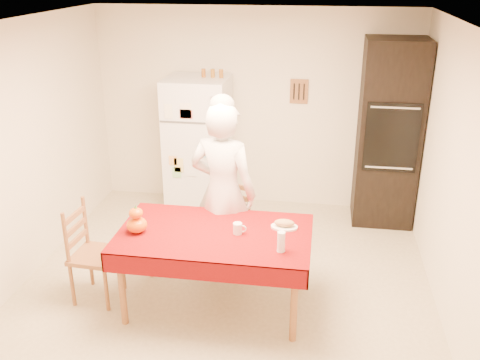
% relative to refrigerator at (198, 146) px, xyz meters
% --- Properties ---
extents(floor, '(4.50, 4.50, 0.00)m').
position_rel_refrigerator_xyz_m(floor, '(0.65, -1.88, -0.85)').
color(floor, tan).
rests_on(floor, ground).
extents(room_shell, '(4.02, 4.52, 2.51)m').
position_rel_refrigerator_xyz_m(room_shell, '(0.65, -1.88, 0.77)').
color(room_shell, beige).
rests_on(room_shell, ground).
extents(refrigerator, '(0.75, 0.74, 1.70)m').
position_rel_refrigerator_xyz_m(refrigerator, '(0.00, 0.00, 0.00)').
color(refrigerator, white).
rests_on(refrigerator, floor).
extents(oven_cabinet, '(0.70, 0.62, 2.20)m').
position_rel_refrigerator_xyz_m(oven_cabinet, '(2.28, 0.05, 0.25)').
color(oven_cabinet, black).
rests_on(oven_cabinet, floor).
extents(dining_table, '(1.70, 1.00, 0.76)m').
position_rel_refrigerator_xyz_m(dining_table, '(0.62, -2.06, -0.16)').
color(dining_table, brown).
rests_on(dining_table, floor).
extents(chair_far, '(0.53, 0.51, 0.95)m').
position_rel_refrigerator_xyz_m(chair_far, '(0.60, -1.27, -0.34)').
color(chair_far, brown).
rests_on(chair_far, floor).
extents(chair_left, '(0.43, 0.45, 0.95)m').
position_rel_refrigerator_xyz_m(chair_left, '(-0.56, -2.09, -0.34)').
color(chair_left, brown).
rests_on(chair_left, floor).
extents(seated_woman, '(0.74, 0.56, 1.82)m').
position_rel_refrigerator_xyz_m(seated_woman, '(0.60, -1.52, 0.06)').
color(seated_woman, silver).
rests_on(seated_woman, floor).
extents(coffee_mug, '(0.08, 0.08, 0.10)m').
position_rel_refrigerator_xyz_m(coffee_mug, '(0.82, -2.05, -0.04)').
color(coffee_mug, white).
rests_on(coffee_mug, dining_table).
extents(pumpkin_lower, '(0.18, 0.18, 0.14)m').
position_rel_refrigerator_xyz_m(pumpkin_lower, '(-0.05, -2.15, -0.02)').
color(pumpkin_lower, '#C54B04').
rests_on(pumpkin_lower, dining_table).
extents(pumpkin_upper, '(0.12, 0.12, 0.09)m').
position_rel_refrigerator_xyz_m(pumpkin_upper, '(-0.05, -2.15, 0.10)').
color(pumpkin_upper, '#DF4A05').
rests_on(pumpkin_upper, pumpkin_lower).
extents(wine_glass, '(0.07, 0.07, 0.18)m').
position_rel_refrigerator_xyz_m(wine_glass, '(1.22, -2.29, -0.00)').
color(wine_glass, white).
rests_on(wine_glass, dining_table).
extents(bread_plate, '(0.24, 0.24, 0.02)m').
position_rel_refrigerator_xyz_m(bread_plate, '(1.22, -1.87, -0.08)').
color(bread_plate, white).
rests_on(bread_plate, dining_table).
extents(bread_loaf, '(0.18, 0.10, 0.06)m').
position_rel_refrigerator_xyz_m(bread_loaf, '(1.22, -1.87, -0.04)').
color(bread_loaf, tan).
rests_on(bread_loaf, bread_plate).
extents(spice_jar_left, '(0.05, 0.05, 0.10)m').
position_rel_refrigerator_xyz_m(spice_jar_left, '(0.08, 0.05, 0.90)').
color(spice_jar_left, '#95531B').
rests_on(spice_jar_left, refrigerator).
extents(spice_jar_mid, '(0.05, 0.05, 0.10)m').
position_rel_refrigerator_xyz_m(spice_jar_mid, '(0.19, 0.05, 0.90)').
color(spice_jar_mid, '#925E1A').
rests_on(spice_jar_mid, refrigerator).
extents(spice_jar_right, '(0.05, 0.05, 0.10)m').
position_rel_refrigerator_xyz_m(spice_jar_right, '(0.29, 0.05, 0.90)').
color(spice_jar_right, '#93571A').
rests_on(spice_jar_right, refrigerator).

